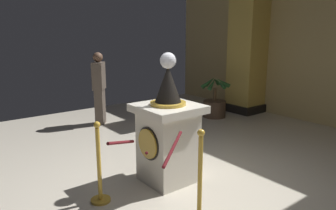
{
  "coord_description": "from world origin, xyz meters",
  "views": [
    {
      "loc": [
        2.89,
        -2.71,
        2.01
      ],
      "look_at": [
        -0.33,
        -0.19,
        1.07
      ],
      "focal_mm": 34.02,
      "sensor_mm": 36.0,
      "label": 1
    }
  ],
  "objects_px": {
    "pedestal_clock": "(168,134)",
    "stanchion_far": "(200,189)",
    "potted_palm_left": "(214,104)",
    "stanchion_near": "(99,174)",
    "bystander_guest": "(99,87)"
  },
  "relations": [
    {
      "from": "stanchion_far",
      "to": "potted_palm_left",
      "type": "bearing_deg",
      "value": 131.9
    },
    {
      "from": "pedestal_clock",
      "to": "bystander_guest",
      "type": "bearing_deg",
      "value": 170.37
    },
    {
      "from": "stanchion_near",
      "to": "stanchion_far",
      "type": "bearing_deg",
      "value": 33.69
    },
    {
      "from": "pedestal_clock",
      "to": "bystander_guest",
      "type": "relative_size",
      "value": 1.11
    },
    {
      "from": "pedestal_clock",
      "to": "potted_palm_left",
      "type": "bearing_deg",
      "value": 123.73
    },
    {
      "from": "stanchion_far",
      "to": "pedestal_clock",
      "type": "bearing_deg",
      "value": 161.81
    },
    {
      "from": "stanchion_near",
      "to": "bystander_guest",
      "type": "xyz_separation_m",
      "value": [
        -3.09,
        1.53,
        0.49
      ]
    },
    {
      "from": "stanchion_far",
      "to": "bystander_guest",
      "type": "distance_m",
      "value": 4.22
    },
    {
      "from": "pedestal_clock",
      "to": "stanchion_far",
      "type": "relative_size",
      "value": 1.7
    },
    {
      "from": "pedestal_clock",
      "to": "bystander_guest",
      "type": "distance_m",
      "value": 3.19
    },
    {
      "from": "stanchion_near",
      "to": "bystander_guest",
      "type": "relative_size",
      "value": 0.64
    },
    {
      "from": "stanchion_far",
      "to": "potted_palm_left",
      "type": "height_order",
      "value": "stanchion_far"
    },
    {
      "from": "stanchion_near",
      "to": "potted_palm_left",
      "type": "height_order",
      "value": "stanchion_near"
    },
    {
      "from": "stanchion_far",
      "to": "potted_palm_left",
      "type": "xyz_separation_m",
      "value": [
        -2.95,
        3.29,
        -0.06
      ]
    },
    {
      "from": "stanchion_far",
      "to": "bystander_guest",
      "type": "height_order",
      "value": "bystander_guest"
    }
  ]
}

